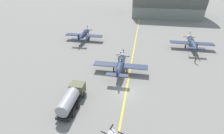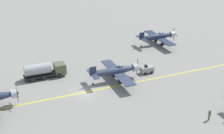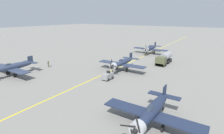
{
  "view_description": "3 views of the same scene",
  "coord_description": "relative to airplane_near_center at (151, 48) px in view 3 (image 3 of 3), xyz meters",
  "views": [
    {
      "loc": [
        2.13,
        -26.57,
        20.55
      ],
      "look_at": [
        -3.57,
        4.57,
        2.48
      ],
      "focal_mm": 28.0,
      "sensor_mm": 36.0,
      "label": 1
    },
    {
      "loc": [
        46.46,
        -14.38,
        26.88
      ],
      "look_at": [
        -3.01,
        6.28,
        2.52
      ],
      "focal_mm": 50.0,
      "sensor_mm": 36.0,
      "label": 2
    },
    {
      "loc": [
        -22.38,
        41.98,
        12.7
      ],
      "look_at": [
        -3.63,
        13.41,
        2.78
      ],
      "focal_mm": 28.0,
      "sensor_mm": 36.0,
      "label": 3
    }
  ],
  "objects": [
    {
      "name": "airplane_far_left",
      "position": [
        -15.85,
        40.19,
        0.0
      ],
      "size": [
        12.0,
        9.98,
        3.76
      ],
      "rotation": [
        0.0,
        0.0,
        -0.14
      ],
      "color": "#1F2A43",
      "rests_on": "ground"
    },
    {
      "name": "taxiway_stripe",
      "position": [
        0.47,
        16.09,
        -2.01
      ],
      "size": [
        0.3,
        160.0,
        0.01
      ],
      "primitive_type": "cube",
      "color": "yellow",
      "rests_on": "ground"
    },
    {
      "name": "airplane_far_right",
      "position": [
        16.69,
        39.4,
        0.0
      ],
      "size": [
        12.0,
        9.98,
        3.8
      ],
      "rotation": [
        0.0,
        0.0,
        0.22
      ],
      "color": "#313B55",
      "rests_on": "ground"
    },
    {
      "name": "airplane_mid_center",
      "position": [
        -1.65,
        22.73,
        0.0
      ],
      "size": [
        12.0,
        9.98,
        3.76
      ],
      "rotation": [
        0.0,
        0.0,
        -0.18
      ],
      "color": "#2D3750",
      "rests_on": "ground"
    },
    {
      "name": "airplane_near_center",
      "position": [
        0.0,
        0.0,
        0.0
      ],
      "size": [
        12.0,
        9.98,
        3.69
      ],
      "rotation": [
        0.0,
        0.0,
        -0.18
      ],
      "color": "#28324B",
      "rests_on": "ground"
    },
    {
      "name": "fuel_tanker",
      "position": [
        -8.19,
        10.71,
        -0.5
      ],
      "size": [
        2.68,
        8.0,
        2.98
      ],
      "color": "black",
      "rests_on": "ground"
    },
    {
      "name": "tow_tractor",
      "position": [
        -2.3,
        29.83,
        -1.22
      ],
      "size": [
        1.57,
        2.6,
        1.79
      ],
      "color": "gray",
      "rests_on": "ground"
    },
    {
      "name": "ground_crew_walking",
      "position": [
        15.92,
        30.59,
        -1.03
      ],
      "size": [
        0.39,
        0.39,
        1.8
      ],
      "color": "#515638",
      "rests_on": "ground"
    },
    {
      "name": "ground_plane",
      "position": [
        0.47,
        16.09,
        -2.01
      ],
      "size": [
        400.0,
        400.0,
        0.0
      ],
      "primitive_type": "plane",
      "color": "gray"
    }
  ]
}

